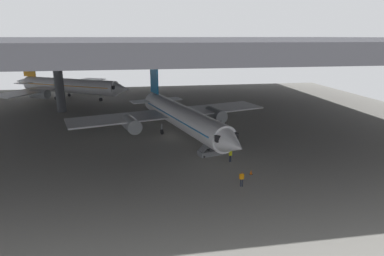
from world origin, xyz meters
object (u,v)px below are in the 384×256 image
at_px(crew_worker_near_nose, 242,178).
at_px(traffic_cone_orange, 251,172).
at_px(crew_worker_by_stairs, 230,155).
at_px(boarding_stairs, 212,149).
at_px(airplane_main, 180,116).
at_px(airplane_distant, 68,86).

relative_size(crew_worker_near_nose, traffic_cone_orange, 2.88).
distance_m(crew_worker_by_stairs, traffic_cone_orange, 4.54).
xyz_separation_m(crew_worker_near_nose, traffic_cone_orange, (2.11, 2.89, -0.70)).
bearing_deg(crew_worker_by_stairs, crew_worker_near_nose, -96.22).
distance_m(boarding_stairs, traffic_cone_orange, 7.96).
distance_m(airplane_main, boarding_stairs, 10.24).
relative_size(crew_worker_near_nose, airplane_distant, 0.05).
bearing_deg(crew_worker_near_nose, airplane_distant, 116.76).
relative_size(airplane_main, crew_worker_near_nose, 20.24).
bearing_deg(traffic_cone_orange, crew_worker_by_stairs, 107.16).
height_order(crew_worker_by_stairs, airplane_distant, airplane_distant).
xyz_separation_m(crew_worker_by_stairs, traffic_cone_orange, (1.32, -4.29, -0.71)).
relative_size(airplane_main, boarding_stairs, 7.61).
bearing_deg(airplane_distant, boarding_stairs, -59.26).
bearing_deg(traffic_cone_orange, boarding_stairs, 112.56).
bearing_deg(boarding_stairs, traffic_cone_orange, -67.44).
bearing_deg(crew_worker_by_stairs, traffic_cone_orange, -72.84).
bearing_deg(boarding_stairs, airplane_main, 109.30).
xyz_separation_m(boarding_stairs, crew_worker_near_nose, (0.94, -10.23, 0.26)).
height_order(airplane_distant, traffic_cone_orange, airplane_distant).
relative_size(boarding_stairs, crew_worker_near_nose, 2.66).
height_order(airplane_main, airplane_distant, airplane_distant).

